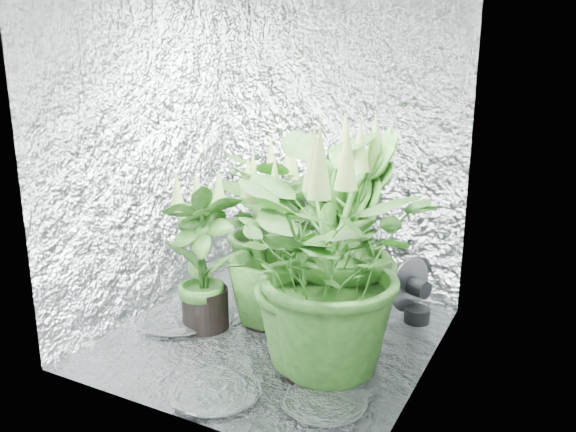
% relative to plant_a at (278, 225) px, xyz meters
% --- Properties ---
extents(ground, '(1.60, 1.60, 0.00)m').
position_rel_plant_a_xyz_m(ground, '(0.22, -0.47, -0.47)').
color(ground, silver).
rests_on(ground, ground).
extents(walls, '(1.62, 1.62, 2.00)m').
position_rel_plant_a_xyz_m(walls, '(0.22, -0.47, 0.53)').
color(walls, silver).
rests_on(walls, ground).
extents(plant_a, '(1.03, 1.03, 0.99)m').
position_rel_plant_a_xyz_m(plant_a, '(0.00, 0.00, 0.00)').
color(plant_a, black).
rests_on(plant_a, ground).
extents(plant_b, '(0.65, 0.65, 1.02)m').
position_rel_plant_a_xyz_m(plant_b, '(0.41, 0.07, -0.01)').
color(plant_b, black).
rests_on(plant_b, ground).
extents(plant_c, '(0.60, 0.60, 1.17)m').
position_rel_plant_a_xyz_m(plant_c, '(0.59, -0.35, 0.07)').
color(plant_c, black).
rests_on(plant_c, ground).
extents(plant_d, '(0.62, 0.62, 0.96)m').
position_rel_plant_a_xyz_m(plant_d, '(0.12, -0.33, -0.04)').
color(plant_d, black).
rests_on(plant_d, ground).
extents(plant_e, '(1.05, 1.05, 1.16)m').
position_rel_plant_a_xyz_m(plant_e, '(0.59, -0.70, 0.08)').
color(plant_e, black).
rests_on(plant_e, ground).
extents(plant_f, '(0.59, 0.59, 0.88)m').
position_rel_plant_a_xyz_m(plant_f, '(-0.16, -0.54, -0.07)').
color(plant_f, black).
rests_on(plant_f, ground).
extents(circulation_fan, '(0.20, 0.29, 0.36)m').
position_rel_plant_a_xyz_m(circulation_fan, '(0.82, 0.07, -0.32)').
color(circulation_fan, black).
rests_on(circulation_fan, ground).
extents(plant_label, '(0.05, 0.05, 0.08)m').
position_rel_plant_a_xyz_m(plant_label, '(0.65, -0.74, -0.17)').
color(plant_label, white).
rests_on(plant_label, plant_e).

